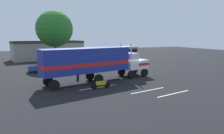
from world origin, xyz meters
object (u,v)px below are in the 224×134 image
motorcycle (101,84)px  person_bystander (78,72)px  parked_bus (113,53)px  parked_car (43,66)px  semi_truck (95,61)px  tree_left (55,29)px

motorcycle → person_bystander: bearing=101.4°
parked_bus → motorcycle: parked_bus is taller
parked_car → person_bystander: bearing=-63.3°
semi_truck → parked_car: size_ratio=3.25×
parked_bus → tree_left: 12.37m
semi_truck → parked_bus: size_ratio=1.28×
parked_car → tree_left: bearing=69.1°
person_bystander → tree_left: bearing=93.3°
person_bystander → tree_left: size_ratio=0.16×
parked_car → tree_left: (2.85, 7.47, 6.10)m
parked_car → motorcycle: (4.85, -13.07, -0.33)m
semi_truck → person_bystander: (-1.57, 2.43, -1.63)m
parked_car → motorcycle: size_ratio=2.10×
semi_truck → parked_bus: (8.47, 13.95, -0.46)m
semi_truck → tree_left: bearing=98.0°
semi_truck → person_bystander: semi_truck is taller
parked_bus → motorcycle: size_ratio=5.33×
semi_truck → motorcycle: (-0.42, -3.28, -2.04)m
person_bystander → motorcycle: size_ratio=0.77×
motorcycle → tree_left: size_ratio=0.20×
parked_car → motorcycle: parked_car is taller
person_bystander → parked_bus: parked_bus is taller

